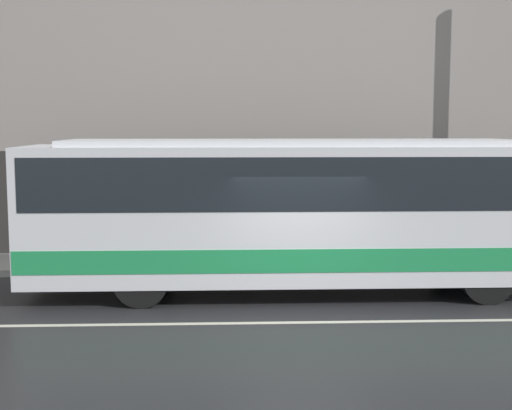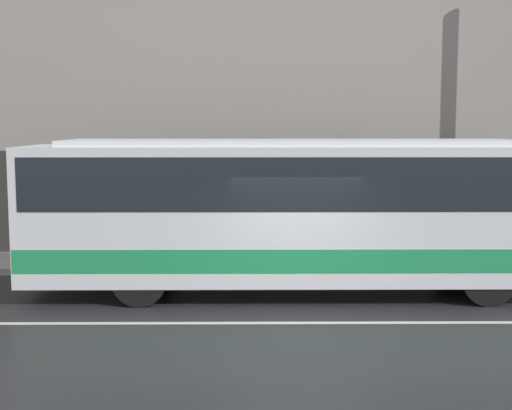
{
  "view_description": "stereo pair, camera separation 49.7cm",
  "coord_description": "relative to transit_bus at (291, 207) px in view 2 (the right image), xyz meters",
  "views": [
    {
      "loc": [
        -1.37,
        -12.18,
        3.47
      ],
      "look_at": [
        -0.76,
        2.28,
        1.83
      ],
      "focal_mm": 50.0,
      "sensor_mm": 36.0,
      "label": 1
    },
    {
      "loc": [
        -0.87,
        -12.19,
        3.47
      ],
      "look_at": [
        -0.76,
        2.28,
        1.83
      ],
      "focal_mm": 50.0,
      "sensor_mm": 36.0,
      "label": 2
    }
  ],
  "objects": [
    {
      "name": "building_facade",
      "position": [
        0.04,
        4.08,
        3.7
      ],
      "size": [
        60.0,
        0.35,
        11.36
      ],
      "color": "gray",
      "rests_on": "ground_plane"
    },
    {
      "name": "lane_stripe",
      "position": [
        0.04,
        -2.28,
        -1.78
      ],
      "size": [
        54.0,
        0.14,
        0.01
      ],
      "color": "beige",
      "rests_on": "ground_plane"
    },
    {
      "name": "ground_plane",
      "position": [
        0.04,
        -2.28,
        -1.78
      ],
      "size": [
        60.0,
        60.0,
        0.0
      ],
      "primitive_type": "plane",
      "color": "#262628"
    },
    {
      "name": "transit_bus",
      "position": [
        0.0,
        0.0,
        0.0
      ],
      "size": [
        10.71,
        2.5,
        3.17
      ],
      "color": "silver",
      "rests_on": "ground_plane"
    },
    {
      "name": "sidewalk",
      "position": [
        0.04,
        2.83,
        -1.7
      ],
      "size": [
        60.0,
        2.21,
        0.16
      ],
      "color": "#A09E99",
      "rests_on": "ground_plane"
    }
  ]
}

